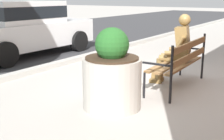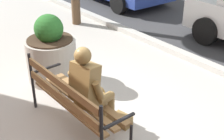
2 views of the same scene
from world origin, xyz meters
TOP-DOWN VIEW (x-y plane):
  - ground_plane at (0.00, 0.00)m, footprint 80.00×80.00m
  - curb_stone at (0.00, 2.90)m, footprint 60.00×0.20m
  - park_bench at (0.10, -0.26)m, footprint 1.81×0.55m
  - bronze_statue_seated at (0.32, -0.04)m, footprint 0.60×0.85m
  - concrete_planter at (-1.44, 0.27)m, footprint 0.90×0.90m

SIDE VIEW (x-z plane):
  - ground_plane at x=0.00m, z-range 0.00..0.00m
  - curb_stone at x=0.00m, z-range 0.00..0.12m
  - concrete_planter at x=-1.44m, z-range -0.12..1.13m
  - park_bench at x=0.10m, z-range 0.07..1.02m
  - bronze_statue_seated at x=0.32m, z-range -0.02..1.35m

